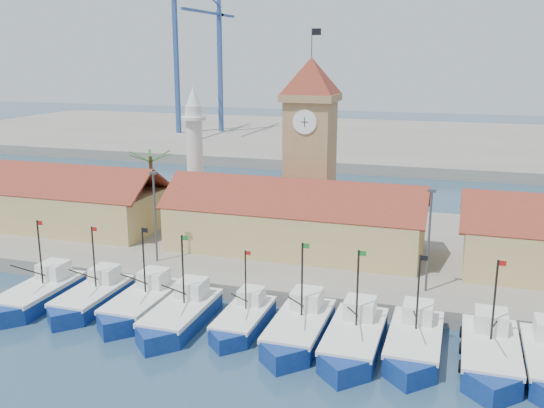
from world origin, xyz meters
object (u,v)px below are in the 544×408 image
(boat_5, at_px, (298,331))
(clock_tower, at_px, (310,143))
(boat_0, at_px, (37,296))
(minaret, at_px, (195,153))

(boat_5, height_order, clock_tower, clock_tower)
(boat_0, xyz_separation_m, clock_tower, (18.54, 23.92, 11.14))
(clock_tower, bearing_deg, boat_5, -77.68)
(boat_0, bearing_deg, clock_tower, 52.21)
(boat_0, height_order, minaret, minaret)
(boat_5, height_order, minaret, minaret)
(boat_0, relative_size, minaret, 0.64)
(boat_5, bearing_deg, minaret, 128.21)
(boat_5, distance_m, minaret, 33.78)
(boat_5, relative_size, minaret, 0.65)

